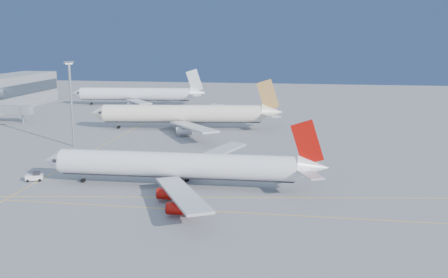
# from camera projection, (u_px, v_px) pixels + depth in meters

# --- Properties ---
(ground) EXTENTS (500.00, 500.00, 0.00)m
(ground) POSITION_uv_depth(u_px,v_px,m) (208.00, 189.00, 109.75)
(ground) COLOR slate
(ground) RESTS_ON ground
(jet_bridge) EXTENTS (23.60, 3.60, 6.90)m
(jet_bridge) POSITION_uv_depth(u_px,v_px,m) (5.00, 109.00, 192.26)
(jet_bridge) COLOR gray
(jet_bridge) RESTS_ON ground
(taxiway_lines) EXTENTS (118.86, 140.00, 0.02)m
(taxiway_lines) POSITION_uv_depth(u_px,v_px,m) (152.00, 178.00, 118.08)
(taxiway_lines) COLOR #EFAF0D
(taxiway_lines) RESTS_ON ground
(airliner_virgin) EXTENTS (64.35, 57.94, 15.91)m
(airliner_virgin) POSITION_uv_depth(u_px,v_px,m) (182.00, 166.00, 110.33)
(airliner_virgin) COLOR white
(airliner_virgin) RESTS_ON ground
(airliner_etihad) EXTENTS (69.48, 63.73, 18.14)m
(airliner_etihad) POSITION_uv_depth(u_px,v_px,m) (187.00, 114.00, 179.08)
(airliner_etihad) COLOR beige
(airliner_etihad) RESTS_ON ground
(airliner_third) EXTENTS (65.74, 60.31, 17.63)m
(airliner_third) POSITION_uv_depth(u_px,v_px,m) (139.00, 94.00, 240.90)
(airliner_third) COLOR white
(airliner_third) RESTS_ON ground
(pushback_tug) EXTENTS (4.23, 3.37, 2.14)m
(pushback_tug) POSITION_uv_depth(u_px,v_px,m) (35.00, 177.00, 115.60)
(pushback_tug) COLOR white
(pushback_tug) RESTS_ON ground
(light_mast) EXTENTS (2.21, 2.21, 25.62)m
(light_mast) POSITION_uv_depth(u_px,v_px,m) (71.00, 97.00, 148.79)
(light_mast) COLOR gray
(light_mast) RESTS_ON ground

